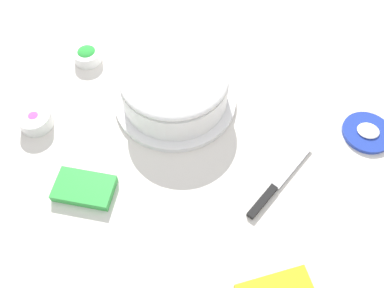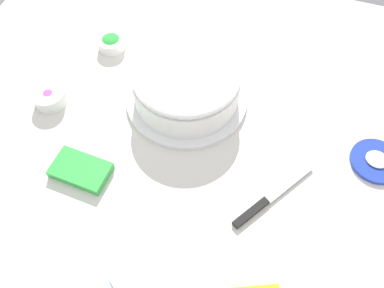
{
  "view_description": "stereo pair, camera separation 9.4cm",
  "coord_description": "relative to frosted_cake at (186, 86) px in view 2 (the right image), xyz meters",
  "views": [
    {
      "loc": [
        0.03,
        -0.42,
        0.83
      ],
      "look_at": [
        -0.03,
        0.08,
        0.04
      ],
      "focal_mm": 37.6,
      "sensor_mm": 36.0,
      "label": 1
    },
    {
      "loc": [
        0.12,
        -0.4,
        0.83
      ],
      "look_at": [
        -0.03,
        0.08,
        0.04
      ],
      "focal_mm": 37.6,
      "sensor_mm": 36.0,
      "label": 2
    }
  ],
  "objects": [
    {
      "name": "ground_plane",
      "position": [
        0.1,
        -0.23,
        -0.06
      ],
      "size": [
        1.54,
        1.54,
        0.0
      ],
      "primitive_type": "plane",
      "color": "silver"
    },
    {
      "name": "frosted_cake",
      "position": [
        0.0,
        0.0,
        0.0
      ],
      "size": [
        0.31,
        0.31,
        0.12
      ],
      "color": "white",
      "rests_on": "ground_plane"
    },
    {
      "name": "frosting_tub_lid",
      "position": [
        0.49,
        -0.04,
        -0.05
      ],
      "size": [
        0.12,
        0.12,
        0.02
      ],
      "color": "#233DAD",
      "rests_on": "ground_plane"
    },
    {
      "name": "spreading_knife",
      "position": [
        0.26,
        -0.22,
        -0.05
      ],
      "size": [
        0.14,
        0.21,
        0.01
      ],
      "color": "silver",
      "rests_on": "ground_plane"
    },
    {
      "name": "sprinkle_bowl_green",
      "position": [
        -0.27,
        0.12,
        -0.04
      ],
      "size": [
        0.08,
        0.08,
        0.04
      ],
      "color": "white",
      "rests_on": "ground_plane"
    },
    {
      "name": "sprinkle_bowl_rainbow",
      "position": [
        -0.33,
        -0.12,
        -0.03
      ],
      "size": [
        0.08,
        0.08,
        0.04
      ],
      "color": "white",
      "rests_on": "ground_plane"
    },
    {
      "name": "candy_box_lower",
      "position": [
        -0.16,
        -0.28,
        -0.04
      ],
      "size": [
        0.14,
        0.09,
        0.02
      ],
      "primitive_type": "cube",
      "rotation": [
        0.0,
        0.0,
        -0.06
      ],
      "color": "green",
      "rests_on": "ground_plane"
    }
  ]
}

